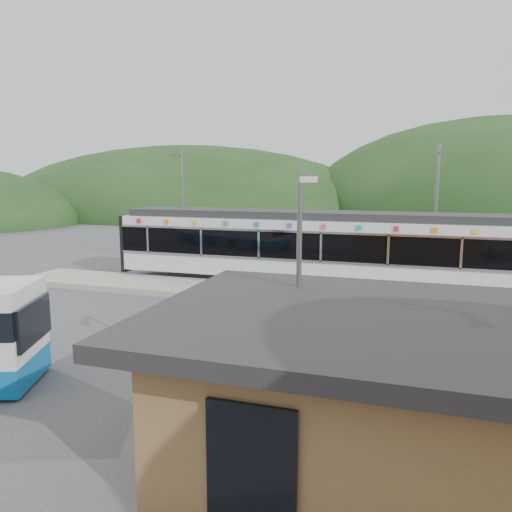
% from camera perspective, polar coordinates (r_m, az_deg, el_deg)
% --- Properties ---
extents(ground, '(120.00, 120.00, 0.00)m').
position_cam_1_polar(ground, '(19.78, -0.89, -6.89)').
color(ground, '#4C4C4F').
rests_on(ground, ground).
extents(hills, '(146.00, 149.00, 26.00)m').
position_cam_1_polar(hills, '(23.90, 17.63, -4.51)').
color(hills, '#1E3D19').
rests_on(hills, ground).
extents(platform, '(26.00, 3.20, 0.30)m').
position_cam_1_polar(platform, '(22.78, 1.81, -4.35)').
color(platform, '#9E9E99').
rests_on(platform, ground).
extents(yellow_line, '(26.00, 0.10, 0.01)m').
position_cam_1_polar(yellow_line, '(21.54, 0.84, -4.72)').
color(yellow_line, yellow).
rests_on(yellow_line, platform).
extents(train, '(20.44, 3.01, 3.74)m').
position_cam_1_polar(train, '(24.66, 6.96, 1.15)').
color(train, black).
rests_on(train, ground).
extents(catenary_mast_west, '(0.18, 1.80, 7.00)m').
position_cam_1_polar(catenary_mast_west, '(29.68, -8.39, 5.55)').
color(catenary_mast_west, slate).
rests_on(catenary_mast_west, ground).
extents(catenary_mast_east, '(0.18, 1.80, 7.00)m').
position_cam_1_polar(catenary_mast_east, '(26.61, 19.84, 4.70)').
color(catenary_mast_east, slate).
rests_on(catenary_mast_east, ground).
extents(station_shelter, '(9.20, 6.20, 3.00)m').
position_cam_1_polar(station_shelter, '(9.79, 16.01, -14.77)').
color(station_shelter, olive).
rests_on(station_shelter, ground).
extents(lamp_post, '(0.49, 1.05, 5.56)m').
position_cam_1_polar(lamp_post, '(11.11, 4.78, -1.95)').
color(lamp_post, slate).
rests_on(lamp_post, ground).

